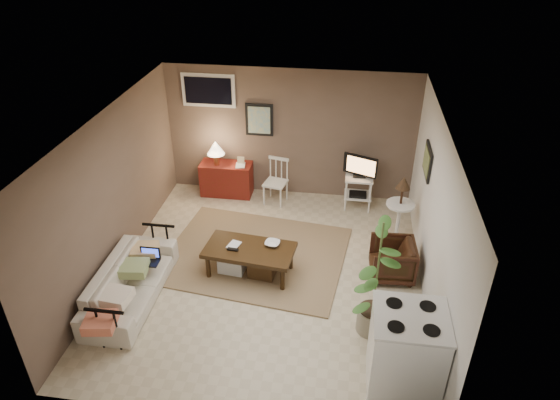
% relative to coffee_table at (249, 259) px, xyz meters
% --- Properties ---
extents(floor, '(5.00, 5.00, 0.00)m').
position_rel_coffee_table_xyz_m(floor, '(0.28, 0.03, -0.27)').
color(floor, '#C1B293').
rests_on(floor, ground).
extents(art_back, '(0.50, 0.03, 0.60)m').
position_rel_coffee_table_xyz_m(art_back, '(-0.27, 2.51, 1.18)').
color(art_back, black).
extents(art_right, '(0.03, 0.60, 0.45)m').
position_rel_coffee_table_xyz_m(art_right, '(2.50, 1.08, 1.25)').
color(art_right, black).
extents(window, '(0.96, 0.03, 0.60)m').
position_rel_coffee_table_xyz_m(window, '(-1.17, 2.51, 1.68)').
color(window, silver).
extents(rug, '(3.00, 2.52, 0.03)m').
position_rel_coffee_table_xyz_m(rug, '(0.00, 0.45, -0.26)').
color(rug, '#947556').
rests_on(rug, floor).
extents(coffee_table, '(1.36, 0.81, 0.49)m').
position_rel_coffee_table_xyz_m(coffee_table, '(0.00, 0.00, 0.00)').
color(coffee_table, '#321E0D').
rests_on(coffee_table, floor).
extents(sofa, '(0.55, 1.89, 0.74)m').
position_rel_coffee_table_xyz_m(sofa, '(-1.52, -0.76, 0.10)').
color(sofa, beige).
rests_on(sofa, floor).
extents(sofa_pillows, '(0.36, 1.80, 0.13)m').
position_rel_coffee_table_xyz_m(sofa_pillows, '(-1.48, -0.98, 0.18)').
color(sofa_pillows, beige).
rests_on(sofa_pillows, sofa).
extents(sofa_end_rails, '(0.51, 1.89, 0.64)m').
position_rel_coffee_table_xyz_m(sofa_end_rails, '(-1.42, -0.76, 0.04)').
color(sofa_end_rails, black).
rests_on(sofa_end_rails, floor).
extents(laptop, '(0.29, 0.21, 0.20)m').
position_rel_coffee_table_xyz_m(laptop, '(-1.34, -0.43, 0.20)').
color(laptop, black).
rests_on(laptop, sofa).
extents(red_console, '(0.95, 0.42, 1.10)m').
position_rel_coffee_table_xyz_m(red_console, '(-0.90, 2.29, 0.11)').
color(red_console, maroon).
rests_on(red_console, floor).
extents(spindle_chair, '(0.45, 0.45, 0.84)m').
position_rel_coffee_table_xyz_m(spindle_chair, '(0.08, 2.13, 0.12)').
color(spindle_chair, silver).
rests_on(spindle_chair, floor).
extents(tv_stand, '(0.59, 0.40, 1.03)m').
position_rel_coffee_table_xyz_m(tv_stand, '(1.57, 2.15, 0.27)').
color(tv_stand, silver).
rests_on(tv_stand, floor).
extents(side_table, '(0.45, 0.45, 1.20)m').
position_rel_coffee_table_xyz_m(side_table, '(2.21, 1.16, 0.47)').
color(side_table, silver).
rests_on(side_table, floor).
extents(armchair, '(0.62, 0.65, 0.64)m').
position_rel_coffee_table_xyz_m(armchair, '(2.09, 0.25, 0.05)').
color(armchair, black).
rests_on(armchair, floor).
extents(potted_plant, '(0.42, 0.42, 1.70)m').
position_rel_coffee_table_xyz_m(potted_plant, '(1.78, -0.90, 0.63)').
color(potted_plant, gray).
rests_on(potted_plant, floor).
extents(stove, '(0.80, 0.75, 1.05)m').
position_rel_coffee_table_xyz_m(stove, '(2.12, -1.71, 0.25)').
color(stove, white).
rests_on(stove, floor).
extents(bowl, '(0.22, 0.08, 0.22)m').
position_rel_coffee_table_xyz_m(bowl, '(0.33, 0.13, 0.30)').
color(bowl, '#321E0D').
rests_on(bowl, coffee_table).
extents(book_table, '(0.16, 0.06, 0.22)m').
position_rel_coffee_table_xyz_m(book_table, '(-0.30, 0.06, 0.30)').
color(book_table, '#321E0D').
rests_on(book_table, coffee_table).
extents(book_console, '(0.17, 0.04, 0.23)m').
position_rel_coffee_table_xyz_m(book_console, '(-0.68, 2.23, 0.47)').
color(book_console, '#321E0D').
rests_on(book_console, red_console).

